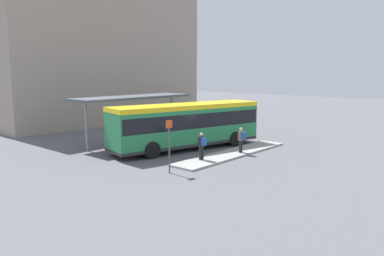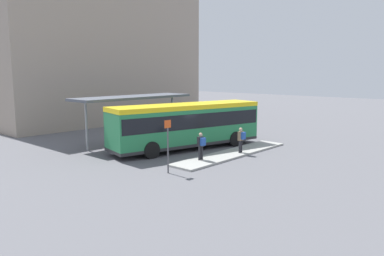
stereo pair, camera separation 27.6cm
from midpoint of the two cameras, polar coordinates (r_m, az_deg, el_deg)
The scene contains 11 objects.
ground_plane at distance 25.82m, azimuth -0.50°, elevation -3.20°, with size 120.00×120.00×0.00m, color #5B5B60.
curb_island at distance 24.26m, azimuth 6.54°, elevation -3.88°, with size 10.01×1.80×0.12m.
city_bus at distance 25.52m, azimuth -0.49°, elevation 0.80°, with size 11.18×4.90×3.11m.
pedestrian_waiting at distance 24.12m, azimuth 7.83°, elevation -1.58°, with size 0.41×0.44×1.62m.
pedestrian_companion at distance 21.93m, azimuth 1.76°, elevation -2.52°, with size 0.42×0.45×1.62m.
bicycle_white at distance 34.58m, azimuth 7.45°, elevation 0.28°, with size 0.48×1.52×0.66m.
bicycle_yellow at distance 34.64m, azimuth 6.03°, elevation 0.40°, with size 0.48×1.76×0.76m.
station_shelter at distance 28.07m, azimuth -8.64°, elevation 4.53°, with size 9.53×2.61×3.49m.
potted_planter_near_shelter at distance 24.85m, azimuth -11.31°, elevation -2.12°, with size 0.95×0.95×1.41m.
platform_sign at distance 19.43m, azimuth -3.29°, elevation -2.44°, with size 0.44×0.08×2.80m.
station_building at distance 43.85m, azimuth -15.45°, elevation 10.49°, with size 22.23×13.45×13.95m.
Camera 2 is at (-18.54, -17.19, 5.25)m, focal length 35.00 mm.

